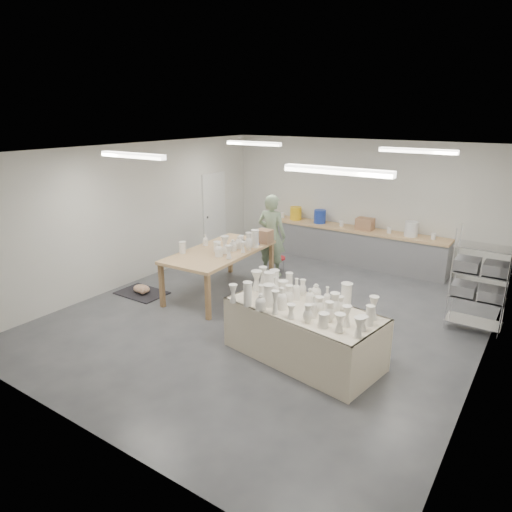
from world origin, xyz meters
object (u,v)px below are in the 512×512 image
Objects in this scene: drying_table at (303,330)px; potter at (272,235)px; work_table at (227,250)px; red_stool at (277,259)px.

drying_table is 1.33× the size of potter.
potter is at bearing 138.45° from drying_table.
work_table is 1.35× the size of potter.
potter reaches higher than work_table.
potter is (0.19, 1.43, 0.02)m from work_table.
drying_table is 5.55× the size of red_stool.
work_table is 1.44m from potter.
work_table is at bearing -96.25° from red_stool.
red_stool is (0.19, 1.70, -0.61)m from work_table.
drying_table is 3.97m from red_stool.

